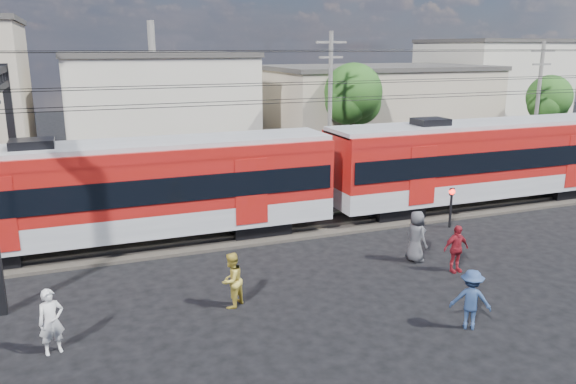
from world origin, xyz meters
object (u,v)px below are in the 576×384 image
pedestrian_c (471,299)px  crossing_signal (451,200)px  pedestrian_a (51,322)px  commuter_train (134,188)px

pedestrian_c → crossing_signal: (5.09, 7.75, 0.36)m
pedestrian_a → pedestrian_c: pedestrian_a is taller
pedestrian_c → crossing_signal: bearing=-89.1°
crossing_signal → pedestrian_a: bearing=-162.6°
commuter_train → pedestrian_a: 8.11m
pedestrian_a → pedestrian_c: (10.87, -2.76, -0.01)m
commuter_train → pedestrian_c: 12.97m
pedestrian_a → crossing_signal: bearing=1.7°
commuter_train → pedestrian_c: commuter_train is taller
commuter_train → crossing_signal: commuter_train is taller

